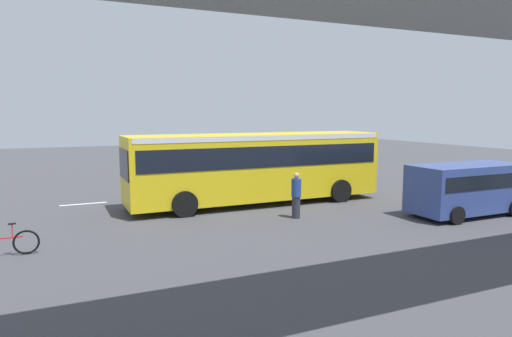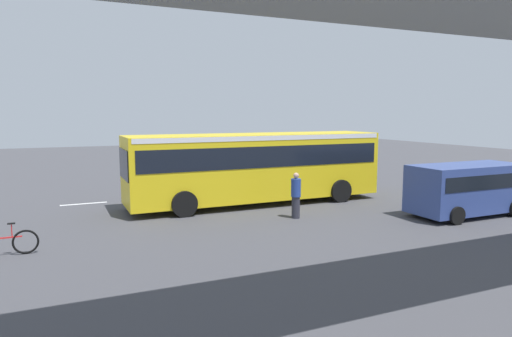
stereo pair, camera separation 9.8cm
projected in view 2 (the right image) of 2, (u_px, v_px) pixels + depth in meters
name	position (u px, v px, depth m)	size (l,w,h in m)	color
ground	(229.00, 204.00, 20.41)	(80.00, 80.00, 0.00)	#424247
city_bus	(256.00, 162.00, 20.23)	(11.54, 2.85, 3.15)	yellow
parked_van	(467.00, 186.00, 17.96)	(4.80, 2.17, 2.05)	#33478C
bicycle_red	(5.00, 244.00, 12.88)	(1.77, 0.44, 0.96)	black
pedestrian	(296.00, 196.00, 17.51)	(0.38, 0.38, 1.79)	#2D2D38
lane_dash_leftmost	(312.00, 186.00, 25.23)	(2.00, 0.20, 0.01)	silver
lane_dash_left	(247.00, 191.00, 23.61)	(2.00, 0.20, 0.01)	silver
lane_dash_centre	(171.00, 197.00, 21.99)	(2.00, 0.20, 0.01)	silver
lane_dash_right	(84.00, 204.00, 20.37)	(2.00, 0.20, 0.01)	silver
pedestrian_overpass	(470.00, 32.00, 8.26)	(30.01, 2.60, 7.37)	gray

